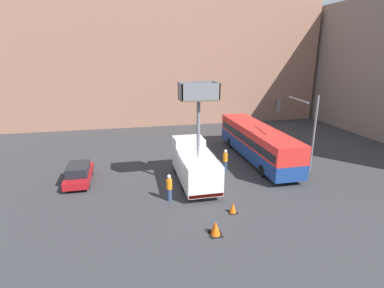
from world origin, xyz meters
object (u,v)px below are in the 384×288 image
Objects in this scene: traffic_cone_far_side at (216,229)px; parked_car_curbside at (79,173)px; traffic_light_pole at (302,121)px; traffic_cone_mid_road at (233,208)px; utility_truck at (195,162)px; road_worker_directing at (225,160)px; road_worker_near_truck at (169,188)px; traffic_cone_near_truck at (215,227)px; city_bus at (257,141)px.

traffic_cone_far_side is 0.19× the size of parked_car_curbside.
traffic_light_pole reaches higher than traffic_cone_mid_road.
utility_truck reaches higher than parked_car_curbside.
utility_truck is 8.71m from parked_car_curbside.
traffic_light_pole is at bearing 96.70° from road_worker_directing.
road_worker_directing reaches higher than parked_car_curbside.
traffic_light_pole reaches higher than road_worker_directing.
road_worker_near_truck is 2.35× the size of traffic_cone_far_side.
road_worker_directing is 2.32× the size of traffic_cone_far_side.
utility_truck is 9.15m from traffic_light_pole.
traffic_light_pole is 3.41× the size of road_worker_directing.
road_worker_directing is at bearing -0.33° from parked_car_curbside.
traffic_cone_near_truck is (-9.15, -7.09, -3.88)m from traffic_light_pole.
traffic_cone_near_truck is 0.15× the size of parked_car_curbside.
utility_truck is 0.61× the size of city_bus.
utility_truck is at bearing -176.79° from traffic_light_pole.
traffic_cone_mid_road is 0.15× the size of parked_car_curbside.
traffic_cone_mid_road is (-5.34, -8.62, -1.48)m from city_bus.
city_bus is 6.72× the size of road_worker_near_truck.
parked_car_curbside reaches higher than traffic_cone_mid_road.
city_bus reaches higher than road_worker_near_truck.
traffic_cone_far_side is (-0.02, -0.22, 0.07)m from traffic_cone_near_truck.
traffic_cone_near_truck is (-7.02, -10.42, -1.48)m from city_bus.
utility_truck reaches higher than traffic_light_pole.
city_bus is 4.24m from road_worker_directing.
utility_truck is at bearing 103.00° from city_bus.
traffic_cone_mid_road is at bearing 5.25° from road_worker_directing.
traffic_light_pole is 9.94m from traffic_cone_mid_road.
utility_truck reaches higher than road_worker_near_truck.
traffic_cone_mid_road is (-7.47, -5.29, -3.88)m from traffic_light_pole.
parked_car_curbside is at bearing 27.85° from road_worker_near_truck.
traffic_cone_mid_road is (1.68, 1.81, -0.00)m from traffic_cone_near_truck.
traffic_light_pole is 12.21m from traffic_cone_near_truck.
city_bus is 10.90m from road_worker_near_truck.
utility_truck is at bearing -70.49° from road_worker_near_truck.
traffic_light_pole is at bearing -102.71° from road_worker_near_truck.
road_worker_near_truck reaches higher than traffic_cone_far_side.
traffic_cone_mid_road is at bearing 47.05° from traffic_cone_near_truck.
traffic_cone_near_truck is at bearing -132.95° from traffic_cone_mid_road.
traffic_cone_near_truck is (-0.37, -6.60, -1.34)m from utility_truck.
traffic_cone_mid_road is at bearing -74.75° from utility_truck.
traffic_cone_mid_road is 11.84m from parked_car_curbside.
parked_car_curbside is (-15.10, -1.93, -1.05)m from city_bus.
city_bus is 12.84m from traffic_cone_far_side.
road_worker_directing reaches higher than traffic_cone_mid_road.
traffic_light_pole is at bearing 38.57° from traffic_cone_far_side.
parked_car_curbside is at bearing 145.60° from traffic_cone_mid_road.
road_worker_near_truck is 4.33m from traffic_cone_mid_road.
parked_car_curbside is at bearing 175.37° from traffic_light_pole.
traffic_cone_near_truck is 0.83× the size of traffic_cone_far_side.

